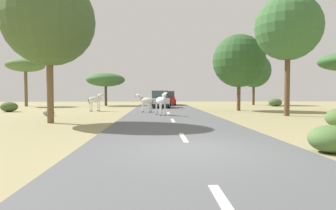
{
  "coord_description": "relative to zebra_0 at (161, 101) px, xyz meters",
  "views": [
    {
      "loc": [
        -0.93,
        -7.52,
        1.52
      ],
      "look_at": [
        -0.18,
        10.56,
        0.78
      ],
      "focal_mm": 30.9,
      "sensor_mm": 36.0,
      "label": 1
    }
  ],
  "objects": [
    {
      "name": "road",
      "position": [
        0.56,
        -11.82,
        -0.98
      ],
      "size": [
        6.0,
        64.0,
        0.05
      ],
      "primitive_type": "cube",
      "color": "#56595B",
      "rests_on": "ground_plane"
    },
    {
      "name": "lane_markings",
      "position": [
        0.56,
        -12.82,
        -0.95
      ],
      "size": [
        0.16,
        56.0,
        0.01
      ],
      "color": "silver",
      "rests_on": "road"
    },
    {
      "name": "car_0",
      "position": [
        1.13,
        16.74,
        -0.16
      ],
      "size": [
        2.22,
        4.44,
        1.74
      ],
      "rotation": [
        0.0,
        0.0,
        -0.06
      ],
      "color": "red",
      "rests_on": "road"
    },
    {
      "name": "tree_2",
      "position": [
        -15.42,
        14.84,
        3.7
      ],
      "size": [
        4.28,
        4.28,
        5.5
      ],
      "color": "brown",
      "rests_on": "ground_plane"
    },
    {
      "name": "tree_6",
      "position": [
        12.35,
        17.78,
        3.48
      ],
      "size": [
        4.4,
        4.4,
        6.69
      ],
      "color": "#4C3823",
      "rests_on": "ground_plane"
    },
    {
      "name": "tree_1",
      "position": [
        -5.73,
        -4.4,
        4.18
      ],
      "size": [
        4.58,
        4.58,
        7.49
      ],
      "color": "brown",
      "rests_on": "ground_plane"
    },
    {
      "name": "zebra_0",
      "position": [
        0.0,
        0.0,
        0.0
      ],
      "size": [
        0.94,
        1.6,
        1.6
      ],
      "rotation": [
        0.0,
        0.0,
        3.56
      ],
      "color": "silver",
      "rests_on": "road"
    },
    {
      "name": "rock_1",
      "position": [
        -7.59,
        0.42,
        -0.79
      ],
      "size": [
        0.77,
        0.63,
        0.42
      ],
      "primitive_type": "ellipsoid",
      "color": "gray",
      "rests_on": "ground_plane"
    },
    {
      "name": "ground_plane",
      "position": [
        0.59,
        -11.82,
        -1.0
      ],
      "size": [
        90.0,
        90.0,
        0.0
      ],
      "primitive_type": "plane",
      "color": "#998E60"
    },
    {
      "name": "bush_2",
      "position": [
        13.55,
        13.77,
        -0.54
      ],
      "size": [
        1.53,
        1.38,
        0.92
      ],
      "primitive_type": "ellipsoid",
      "color": "#425B2D",
      "rests_on": "ground_plane"
    },
    {
      "name": "car_1",
      "position": [
        0.04,
        10.53,
        -0.16
      ],
      "size": [
        2.07,
        4.37,
        1.74
      ],
      "rotation": [
        0.0,
        0.0,
        3.16
      ],
      "color": "silver",
      "rests_on": "road"
    },
    {
      "name": "zebra_2",
      "position": [
        -5.47,
        5.37,
        -0.06
      ],
      "size": [
        1.39,
        1.29,
        1.59
      ],
      "rotation": [
        0.0,
        0.0,
        5.44
      ],
      "color": "silver",
      "rests_on": "ground_plane"
    },
    {
      "name": "tree_0",
      "position": [
        -6.5,
        16.38,
        2.15
      ],
      "size": [
        4.69,
        4.69,
        3.99
      ],
      "color": "#4C3823",
      "rests_on": "ground_plane"
    },
    {
      "name": "zebra_1",
      "position": [
        -1.16,
        3.05,
        -0.08
      ],
      "size": [
        1.47,
        0.81,
        1.46
      ],
      "rotation": [
        0.0,
        0.0,
        1.19
      ],
      "color": "silver",
      "rests_on": "road"
    },
    {
      "name": "tree_5",
      "position": [
        6.89,
        5.67,
        3.33
      ],
      "size": [
        4.58,
        4.58,
        6.63
      ],
      "color": "brown",
      "rests_on": "ground_plane"
    },
    {
      "name": "bush_4",
      "position": [
        -12.4,
        4.85,
        -0.6
      ],
      "size": [
        1.36,
        1.22,
        0.81
      ],
      "primitive_type": "ellipsoid",
      "color": "#425B2D",
      "rests_on": "ground_plane"
    },
    {
      "name": "bush_3",
      "position": [
        4.15,
        -12.19,
        -0.65
      ],
      "size": [
        1.18,
        1.06,
        0.71
      ],
      "primitive_type": "ellipsoid",
      "color": "#4C7038",
      "rests_on": "ground_plane"
    },
    {
      "name": "tree_7",
      "position": [
        8.46,
        -0.28,
        4.89
      ],
      "size": [
        4.38,
        4.38,
        8.1
      ],
      "color": "brown",
      "rests_on": "ground_plane"
    }
  ]
}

